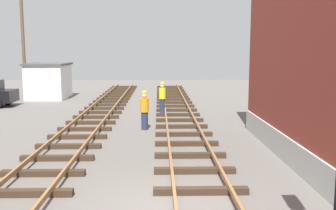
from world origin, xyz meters
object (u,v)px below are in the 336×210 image
(track_worker_distant, at_px, (145,110))
(utility_pole_far, at_px, (23,44))
(control_hut, at_px, (49,81))
(track_worker_foreground, at_px, (162,97))

(track_worker_distant, bearing_deg, utility_pole_far, 130.11)
(control_hut, bearing_deg, utility_pole_far, -146.26)
(utility_pole_far, bearing_deg, control_hut, 33.74)
(control_hut, height_order, utility_pole_far, utility_pole_far)
(track_worker_foreground, bearing_deg, control_hut, 140.58)
(utility_pole_far, distance_m, track_worker_distant, 14.95)
(control_hut, distance_m, track_worker_distant, 14.51)
(track_worker_foreground, height_order, track_worker_distant, same)
(track_worker_foreground, bearing_deg, track_worker_distant, -100.18)
(control_hut, height_order, track_worker_foreground, control_hut)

